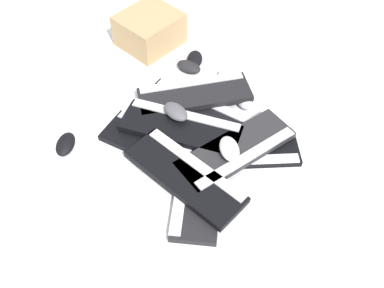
{
  "coord_description": "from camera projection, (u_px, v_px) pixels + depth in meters",
  "views": [
    {
      "loc": [
        0.97,
        0.2,
        1.22
      ],
      "look_at": [
        0.02,
        -0.03,
        0.03
      ],
      "focal_mm": 40.0,
      "sensor_mm": 36.0,
      "label": 1
    }
  ],
  "objects": [
    {
      "name": "mouse_5",
      "position": [
        245.0,
        100.0,
        1.7
      ],
      "size": [
        0.13,
        0.1,
        0.04
      ],
      "primitive_type": "ellipsoid",
      "rotation": [
        0.0,
        0.0,
        0.39
      ],
      "color": "#B7B7BC",
      "rests_on": "ground"
    },
    {
      "name": "keyboard_7",
      "position": [
        181.0,
        127.0,
        1.57
      ],
      "size": [
        0.19,
        0.45,
        0.03
      ],
      "color": "black",
      "rests_on": "keyboard_3"
    },
    {
      "name": "cable_0",
      "position": [
        182.0,
        121.0,
        1.64
      ],
      "size": [
        0.26,
        0.23,
        0.01
      ],
      "color": "black",
      "rests_on": "ground"
    },
    {
      "name": "mouse_4",
      "position": [
        189.0,
        67.0,
        1.82
      ],
      "size": [
        0.1,
        0.13,
        0.04
      ],
      "primitive_type": "ellipsoid",
      "rotation": [
        0.0,
        0.0,
        1.24
      ],
      "color": "black",
      "rests_on": "ground"
    },
    {
      "name": "keyboard_1",
      "position": [
        237.0,
        151.0,
        1.54
      ],
      "size": [
        0.27,
        0.46,
        0.03
      ],
      "color": "black",
      "rests_on": "ground"
    },
    {
      "name": "cardboard_box",
      "position": [
        150.0,
        30.0,
        1.9
      ],
      "size": [
        0.33,
        0.32,
        0.14
      ],
      "primitive_type": "cube",
      "rotation": [
        0.0,
        0.0,
        5.76
      ],
      "color": "tan",
      "rests_on": "ground"
    },
    {
      "name": "mouse_6",
      "position": [
        195.0,
        59.0,
        1.85
      ],
      "size": [
        0.12,
        0.08,
        0.04
      ],
      "primitive_type": "ellipsoid",
      "rotation": [
        0.0,
        0.0,
        0.18
      ],
      "color": "black",
      "rests_on": "ground"
    },
    {
      "name": "keyboard_0",
      "position": [
        198.0,
        183.0,
        1.45
      ],
      "size": [
        0.46,
        0.2,
        0.03
      ],
      "color": "black",
      "rests_on": "ground"
    },
    {
      "name": "keyboard_6",
      "position": [
        185.0,
        175.0,
        1.43
      ],
      "size": [
        0.35,
        0.46,
        0.03
      ],
      "color": "black",
      "rests_on": "keyboard_0"
    },
    {
      "name": "mouse_1",
      "position": [
        66.0,
        144.0,
        1.55
      ],
      "size": [
        0.12,
        0.08,
        0.04
      ],
      "primitive_type": "ellipsoid",
      "rotation": [
        0.0,
        0.0,
        3.28
      ],
      "color": "black",
      "rests_on": "ground"
    },
    {
      "name": "keyboard_3",
      "position": [
        160.0,
        145.0,
        1.55
      ],
      "size": [
        0.26,
        0.46,
        0.03
      ],
      "color": "black",
      "rests_on": "ground"
    },
    {
      "name": "keyboard_2",
      "position": [
        196.0,
        111.0,
        1.66
      ],
      "size": [
        0.29,
        0.46,
        0.03
      ],
      "color": "black",
      "rests_on": "ground"
    },
    {
      "name": "mouse_2",
      "position": [
        176.0,
        112.0,
        1.57
      ],
      "size": [
        0.12,
        0.13,
        0.04
      ],
      "primitive_type": "ellipsoid",
      "rotation": [
        0.0,
        0.0,
        0.94
      ],
      "color": "#4C4C51",
      "rests_on": "keyboard_7"
    },
    {
      "name": "ground_plane",
      "position": [
        201.0,
        147.0,
        1.56
      ],
      "size": [
        3.2,
        3.2,
        0.0
      ],
      "primitive_type": "plane",
      "color": "white"
    },
    {
      "name": "mouse_3",
      "position": [
        231.0,
        74.0,
        1.79
      ],
      "size": [
        0.09,
        0.12,
        0.04
      ],
      "primitive_type": "ellipsoid",
      "rotation": [
        0.0,
        0.0,
        1.77
      ],
      "color": "silver",
      "rests_on": "ground"
    },
    {
      "name": "mouse_0",
      "position": [
        229.0,
        149.0,
        1.46
      ],
      "size": [
        0.13,
        0.11,
        0.04
      ],
      "primitive_type": "ellipsoid",
      "rotation": [
        0.0,
        0.0,
        3.57
      ],
      "color": "silver",
      "rests_on": "keyboard_4"
    },
    {
      "name": "keyboard_5",
      "position": [
        195.0,
        94.0,
        1.68
      ],
      "size": [
        0.33,
        0.46,
        0.03
      ],
      "color": "black",
      "rests_on": "keyboard_2"
    },
    {
      "name": "keyboard_4",
      "position": [
        236.0,
        150.0,
        1.5
      ],
      "size": [
        0.43,
        0.4,
        0.03
      ],
      "color": "#232326",
      "rests_on": "keyboard_1"
    }
  ]
}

